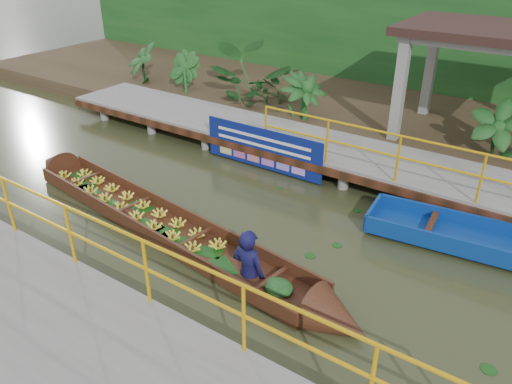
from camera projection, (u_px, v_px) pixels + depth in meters
The scene contains 9 objects.
ground at pixel (236, 227), 9.80m from camera, with size 80.00×80.00×0.00m, color #2B2F17.
land_strip at pixel (383, 113), 15.15m from camera, with size 30.00×8.00×0.45m, color #35281A.
far_dock at pixel (321, 148), 12.06m from camera, with size 16.00×2.06×1.66m.
near_dock at pixel (97, 381), 6.11m from camera, with size 18.00×2.40×1.73m.
pavilion at pixel (499, 44), 11.56m from camera, with size 4.40×3.00×3.00m.
foliage_backdrop at pixel (419, 39), 16.13m from camera, with size 30.00×0.80×4.00m, color #154319.
vendor_boat at pixel (172, 225), 9.41m from camera, with size 9.11×2.00×2.10m.
blue_banner at pixel (263, 148), 11.86m from camera, with size 3.21×0.04×1.00m.
tropical_plants at pixel (298, 93), 14.02m from camera, with size 14.01×1.01×1.27m.
Camera 1 is at (5.04, -6.64, 5.22)m, focal length 35.00 mm.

